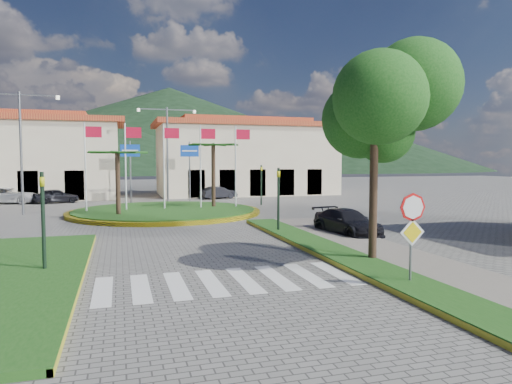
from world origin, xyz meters
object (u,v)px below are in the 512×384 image
object	(u,v)px
roundabout_island	(165,211)
deciduous_tree	(375,113)
car_dark_a	(56,196)
car_dark_b	(219,193)
white_van	(10,196)
car_side_right	(347,222)
stop_sign	(412,224)

from	to	relation	value
roundabout_island	deciduous_tree	bearing A→B (deg)	-72.09
car_dark_a	car_dark_b	xyz separation A→B (m)	(13.94, 0.41, -0.04)
white_van	car_dark_b	bearing A→B (deg)	-79.28
car_dark_a	car_dark_b	world-z (taller)	car_dark_a
deciduous_tree	car_dark_a	size ratio (longest dim) A/B	1.90
deciduous_tree	white_van	xyz separation A→B (m)	(-17.13, 28.08, -4.52)
deciduous_tree	car_dark_b	world-z (taller)	deciduous_tree
roundabout_island	car_side_right	size ratio (longest dim) A/B	3.01
white_van	stop_sign	bearing A→B (deg)	-140.17
deciduous_tree	car_dark_b	distance (m)	28.12
roundabout_island	car_dark_b	distance (m)	12.27
stop_sign	car_dark_a	world-z (taller)	stop_sign
car_dark_b	car_side_right	world-z (taller)	car_side_right
car_dark_b	roundabout_island	bearing A→B (deg)	133.25
stop_sign	white_van	xyz separation A→B (m)	(-16.53, 31.12, -1.13)
car_side_right	car_dark_a	bearing A→B (deg)	118.21
car_dark_a	car_dark_b	distance (m)	13.94
white_van	car_side_right	xyz separation A→B (m)	(19.13, -22.48, -0.05)
deciduous_tree	car_dark_b	bearing A→B (deg)	89.10
roundabout_island	car_dark_b	world-z (taller)	roundabout_island
car_dark_a	car_side_right	bearing A→B (deg)	-161.43
stop_sign	car_side_right	distance (m)	9.10
car_side_right	deciduous_tree	bearing A→B (deg)	-116.93
roundabout_island	car_dark_a	distance (m)	13.08
car_dark_a	deciduous_tree	bearing A→B (deg)	-170.64
car_dark_a	car_side_right	xyz separation A→B (m)	(15.50, -21.73, 0.00)
deciduous_tree	car_dark_b	size ratio (longest dim) A/B	1.96
stop_sign	deciduous_tree	size ratio (longest dim) A/B	0.39
roundabout_island	car_dark_b	bearing A→B (deg)	61.08
white_van	car_dark_a	distance (m)	3.71
car_dark_b	car_side_right	size ratio (longest dim) A/B	0.82
white_van	car_dark_b	xyz separation A→B (m)	(17.57, -0.35, -0.09)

